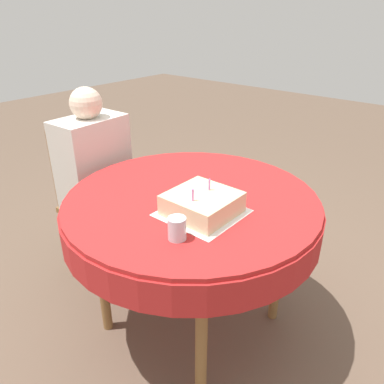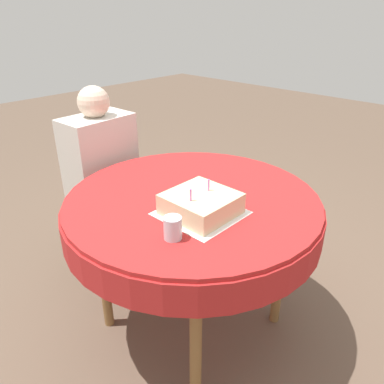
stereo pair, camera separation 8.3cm
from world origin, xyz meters
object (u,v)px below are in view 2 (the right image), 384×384
birthday_cake (201,204)px  chair (98,192)px  drinking_glass (173,228)px  person (103,166)px

birthday_cake → chair: bearing=83.2°
chair → drinking_glass: (-0.33, -1.04, 0.33)m
person → drinking_glass: 1.01m
drinking_glass → person: bearing=70.7°
chair → birthday_cake: chair is taller
person → chair: bearing=90.0°
person → drinking_glass: (-0.33, -0.95, 0.12)m
chair → birthday_cake: bearing=-99.4°
chair → drinking_glass: 1.14m
birthday_cake → drinking_glass: bearing=-167.0°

